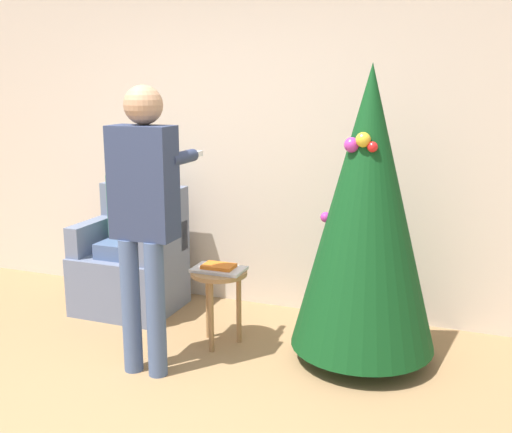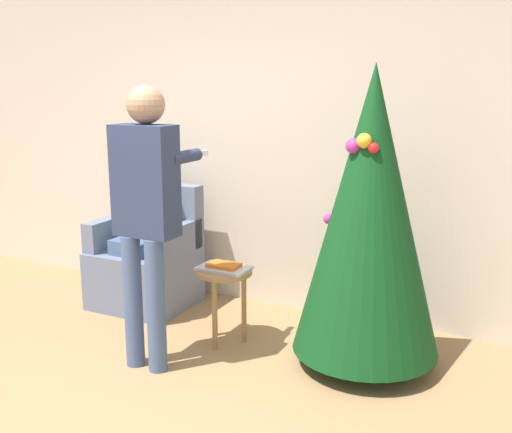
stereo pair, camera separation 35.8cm
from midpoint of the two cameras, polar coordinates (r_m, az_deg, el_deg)
The scene contains 8 objects.
wall_back at distance 4.79m, azimuth -2.09°, elevation 7.18°, with size 8.00×0.06×2.70m.
christmas_tree at distance 3.82m, azimuth 7.89°, elevation 0.57°, with size 0.94×0.94×1.93m.
armchair at distance 5.00m, azimuth -13.75°, elevation -4.58°, with size 0.76×0.67×0.99m.
person_seated at distance 4.89m, azimuth -14.14°, elevation -0.63°, with size 0.36×0.46×1.29m.
person_standing at distance 3.73m, azimuth -13.34°, elevation 1.08°, with size 0.42×0.57×1.80m.
side_stool at distance 4.19m, azimuth -6.00°, elevation -6.43°, with size 0.39×0.39×0.54m.
laptop at distance 4.15m, azimuth -6.04°, elevation -5.05°, with size 0.35×0.22×0.02m.
book at distance 4.15m, azimuth -6.04°, elevation -4.77°, with size 0.22×0.15×0.02m.
Camera 1 is at (1.68, -2.23, 1.81)m, focal length 42.00 mm.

